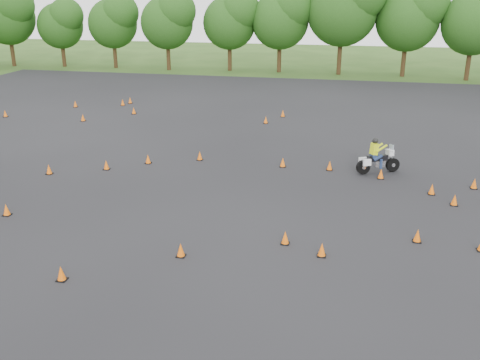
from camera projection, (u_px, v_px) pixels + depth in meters
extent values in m
plane|color=#2D5119|center=(216.00, 253.00, 18.06)|extent=(140.00, 140.00, 0.00)
plane|color=black|center=(249.00, 190.00, 23.59)|extent=(62.00, 62.00, 0.00)
cone|color=orange|center=(330.00, 166.00, 26.12)|extent=(0.26, 0.26, 0.45)
cone|color=orange|center=(123.00, 102.00, 40.40)|extent=(0.26, 0.26, 0.45)
cone|color=orange|center=(200.00, 156.00, 27.64)|extent=(0.26, 0.26, 0.45)
cone|color=orange|center=(6.00, 210.00, 20.94)|extent=(0.26, 0.26, 0.45)
cone|color=orange|center=(130.00, 100.00, 41.10)|extent=(0.26, 0.26, 0.45)
cone|color=orange|center=(61.00, 274.00, 16.29)|extent=(0.26, 0.26, 0.45)
cone|color=orange|center=(454.00, 200.00, 21.91)|extent=(0.26, 0.26, 0.45)
cone|color=orange|center=(417.00, 236.00, 18.76)|extent=(0.26, 0.26, 0.45)
cone|color=orange|center=(75.00, 104.00, 39.83)|extent=(0.26, 0.26, 0.45)
cone|color=orange|center=(474.00, 184.00, 23.73)|extent=(0.26, 0.26, 0.45)
cone|color=orange|center=(285.00, 238.00, 18.61)|extent=(0.26, 0.26, 0.45)
cone|color=orange|center=(432.00, 189.00, 23.06)|extent=(0.26, 0.26, 0.45)
cone|color=orange|center=(283.00, 162.00, 26.59)|extent=(0.26, 0.26, 0.45)
cone|color=orange|center=(49.00, 170.00, 25.57)|extent=(0.26, 0.26, 0.45)
cone|color=orange|center=(148.00, 159.00, 27.11)|extent=(0.26, 0.26, 0.45)
cone|color=orange|center=(283.00, 114.00, 36.84)|extent=(0.26, 0.26, 0.45)
cone|color=orange|center=(5.00, 114.00, 36.82)|extent=(0.26, 0.26, 0.45)
cone|color=orange|center=(83.00, 118.00, 35.68)|extent=(0.26, 0.26, 0.45)
cone|color=orange|center=(381.00, 174.00, 24.96)|extent=(0.26, 0.26, 0.45)
cone|color=orange|center=(266.00, 120.00, 35.08)|extent=(0.26, 0.26, 0.45)
cone|color=orange|center=(134.00, 111.00, 37.67)|extent=(0.26, 0.26, 0.45)
cone|color=orange|center=(106.00, 165.00, 26.21)|extent=(0.26, 0.26, 0.45)
cone|color=orange|center=(181.00, 250.00, 17.74)|extent=(0.26, 0.26, 0.45)
cone|color=orange|center=(322.00, 250.00, 17.76)|extent=(0.26, 0.26, 0.45)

